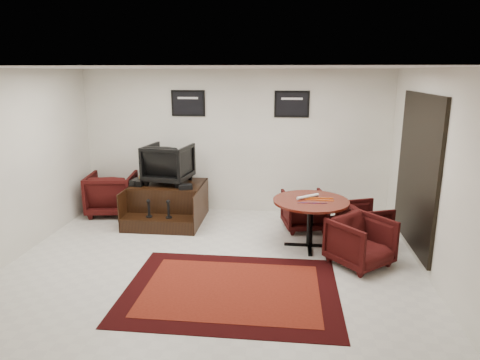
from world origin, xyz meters
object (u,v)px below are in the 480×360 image
shine_podium (168,203)px  meeting_table (311,206)px  armchair_side (112,191)px  table_chair_window (364,221)px  shine_chair (168,162)px  table_chair_back (305,209)px  table_chair_corner (361,239)px

shine_podium → meeting_table: bearing=-21.2°
shine_podium → armchair_side: size_ratio=1.53×
shine_podium → table_chair_window: bearing=-11.0°
shine_chair → table_chair_back: size_ratio=1.10×
shine_podium → table_chair_corner: 3.69m
shine_chair → table_chair_corner: bearing=160.7°
shine_podium → table_chair_corner: table_chair_corner is taller
table_chair_corner → armchair_side: bearing=117.3°
meeting_table → table_chair_back: bearing=94.1°
armchair_side → table_chair_window: bearing=161.0°
shine_podium → shine_chair: bearing=90.0°
shine_podium → shine_chair: shine_chair is taller
shine_podium → table_chair_back: 2.57m
armchair_side → table_chair_back: armchair_side is taller
armchair_side → table_chair_window: size_ratio=1.26×
shine_podium → table_chair_back: (2.56, -0.21, 0.05)m
table_chair_window → table_chair_corner: size_ratio=0.91×
meeting_table → table_chair_back: meeting_table is taller
shine_chair → meeting_table: 2.89m
table_chair_back → meeting_table: bearing=81.8°
meeting_table → table_chair_window: bearing=19.8°
table_chair_back → table_chair_corner: bearing=105.9°
shine_chair → table_chair_back: (2.56, -0.35, -0.73)m
armchair_side → meeting_table: bearing=153.9°
meeting_table → shine_podium: bearing=158.8°
shine_podium → meeting_table: (2.61, -1.01, 0.37)m
meeting_table → table_chair_window: (0.91, 0.33, -0.33)m
table_chair_window → meeting_table: bearing=88.9°
shine_podium → table_chair_corner: bearing=-26.0°
armchair_side → meeting_table: 4.02m
table_chair_window → table_chair_corner: 0.95m
table_chair_window → shine_chair: bearing=55.9°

